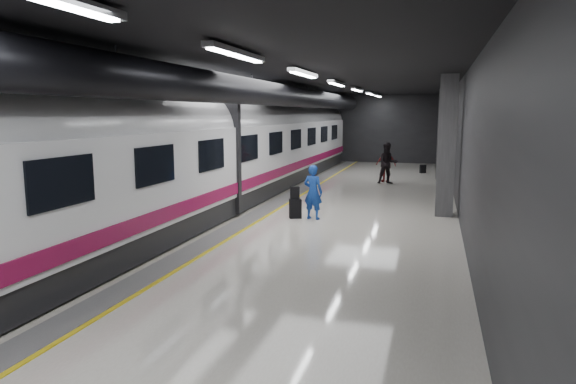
% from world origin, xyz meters
% --- Properties ---
extents(ground, '(40.00, 40.00, 0.00)m').
position_xyz_m(ground, '(0.00, 0.00, 0.00)').
color(ground, silver).
rests_on(ground, ground).
extents(platform_hall, '(10.02, 40.02, 4.51)m').
position_xyz_m(platform_hall, '(-0.29, 0.96, 3.54)').
color(platform_hall, black).
rests_on(platform_hall, ground).
extents(train, '(3.05, 38.00, 4.05)m').
position_xyz_m(train, '(-3.25, -0.00, 2.07)').
color(train, black).
rests_on(train, ground).
extents(traveler_main, '(0.70, 0.54, 1.71)m').
position_xyz_m(traveler_main, '(0.58, 0.31, 0.85)').
color(traveler_main, blue).
rests_on(traveler_main, ground).
extents(suitcase_main, '(0.44, 0.37, 0.61)m').
position_xyz_m(suitcase_main, '(0.02, 0.27, 0.31)').
color(suitcase_main, black).
rests_on(suitcase_main, ground).
extents(shoulder_bag, '(0.33, 0.24, 0.39)m').
position_xyz_m(shoulder_bag, '(0.00, 0.28, 0.81)').
color(shoulder_bag, black).
rests_on(shoulder_bag, suitcase_main).
extents(traveler_far_a, '(1.12, 0.98, 1.94)m').
position_xyz_m(traveler_far_a, '(2.08, 9.21, 0.97)').
color(traveler_far_a, black).
rests_on(traveler_far_a, ground).
extents(traveler_far_b, '(1.05, 0.64, 1.66)m').
position_xyz_m(traveler_far_b, '(1.94, 9.93, 0.83)').
color(traveler_far_b, maroon).
rests_on(traveler_far_b, ground).
extents(suitcase_far, '(0.37, 0.31, 0.46)m').
position_xyz_m(suitcase_far, '(3.58, 14.20, 0.23)').
color(suitcase_far, black).
rests_on(suitcase_far, ground).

